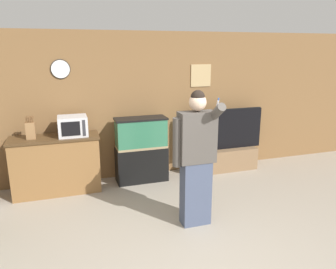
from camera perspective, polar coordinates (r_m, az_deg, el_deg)
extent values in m
cube|color=brown|center=(5.94, -5.21, 4.99)|extent=(10.00, 0.06, 2.60)
cube|color=tan|center=(6.22, 5.74, 10.18)|extent=(0.40, 0.02, 0.41)
cylinder|color=white|center=(5.68, -18.22, 10.77)|extent=(0.29, 0.03, 0.29)
cylinder|color=black|center=(5.68, -18.22, 10.77)|extent=(0.31, 0.01, 0.31)
cube|color=brown|center=(5.65, -18.85, -5.17)|extent=(1.35, 0.51, 0.91)
cube|color=#48321C|center=(5.52, -19.25, -0.57)|extent=(1.39, 0.55, 0.03)
cube|color=silver|center=(5.47, -16.26, 1.45)|extent=(0.45, 0.39, 0.32)
cube|color=black|center=(5.27, -16.57, 0.95)|extent=(0.28, 0.01, 0.22)
cube|color=#2D2D33|center=(5.28, -14.41, 1.12)|extent=(0.05, 0.01, 0.25)
cube|color=olive|center=(5.48, -22.83, 0.59)|extent=(0.14, 0.10, 0.26)
cylinder|color=brown|center=(5.45, -23.51, 2.37)|extent=(0.02, 0.02, 0.10)
cylinder|color=brown|center=(5.45, -23.26, 2.46)|extent=(0.02, 0.02, 0.11)
cylinder|color=brown|center=(5.45, -23.00, 2.40)|extent=(0.02, 0.02, 0.09)
cylinder|color=brown|center=(5.45, -22.76, 2.46)|extent=(0.02, 0.02, 0.10)
cylinder|color=brown|center=(5.44, -22.51, 2.49)|extent=(0.02, 0.02, 0.10)
cylinder|color=brown|center=(5.49, -23.47, 2.38)|extent=(0.02, 0.02, 0.08)
cylinder|color=brown|center=(5.49, -23.22, 2.45)|extent=(0.02, 0.02, 0.09)
cylinder|color=brown|center=(5.49, -22.97, 2.48)|extent=(0.02, 0.02, 0.09)
cylinder|color=brown|center=(5.49, -22.72, 2.46)|extent=(0.02, 0.02, 0.09)
cylinder|color=brown|center=(5.48, -22.48, 2.52)|extent=(0.02, 0.02, 0.09)
cube|color=black|center=(5.87, -4.62, -5.16)|extent=(0.90, 0.38, 0.61)
cube|color=#937F5B|center=(5.77, -4.68, -2.10)|extent=(0.87, 0.37, 0.04)
cube|color=#2D6B4C|center=(5.70, -4.74, 0.28)|extent=(0.86, 0.37, 0.52)
cube|color=black|center=(5.64, -4.79, 2.76)|extent=(0.90, 0.38, 0.03)
cube|color=brown|center=(6.48, 9.44, -4.28)|extent=(1.34, 0.40, 0.43)
cube|color=black|center=(6.31, 9.67, 0.83)|extent=(1.57, 0.05, 0.76)
cube|color=black|center=(6.33, 9.55, 0.89)|extent=(1.60, 0.01, 0.79)
cube|color=#424C66|center=(4.44, 4.82, -10.09)|extent=(0.38, 0.21, 0.88)
cube|color=#4C4742|center=(4.18, 5.05, -0.48)|extent=(0.48, 0.23, 0.66)
sphere|color=beige|center=(4.08, 5.19, 5.63)|extent=(0.22, 0.22, 0.22)
sphere|color=black|center=(4.08, 5.21, 6.47)|extent=(0.18, 0.18, 0.18)
cylinder|color=#4C4742|center=(4.10, 1.66, -1.39)|extent=(0.12, 0.12, 0.63)
cylinder|color=#4C4742|center=(4.06, 8.43, 3.76)|extent=(0.11, 0.35, 0.29)
cylinder|color=white|center=(4.02, 8.61, 5.19)|extent=(0.02, 0.06, 0.11)
cylinder|color=#2856B2|center=(3.99, 8.77, 5.99)|extent=(0.02, 0.03, 0.05)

